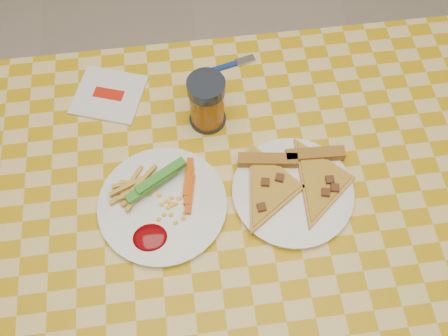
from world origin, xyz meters
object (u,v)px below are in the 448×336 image
(table, at_px, (238,227))
(drink_glass, at_px, (207,102))
(plate_left, at_px, (163,205))
(plate_right, at_px, (292,192))

(table, bearing_deg, drink_glass, 99.24)
(table, relative_size, drink_glass, 10.26)
(plate_left, relative_size, plate_right, 1.05)
(plate_left, relative_size, drink_glass, 1.93)
(plate_left, distance_m, plate_right, 0.25)
(table, height_order, plate_right, plate_right)
(table, xyz_separation_m, plate_right, (0.11, 0.03, 0.08))
(table, distance_m, plate_left, 0.17)
(plate_right, distance_m, drink_glass, 0.25)
(table, relative_size, plate_left, 5.31)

